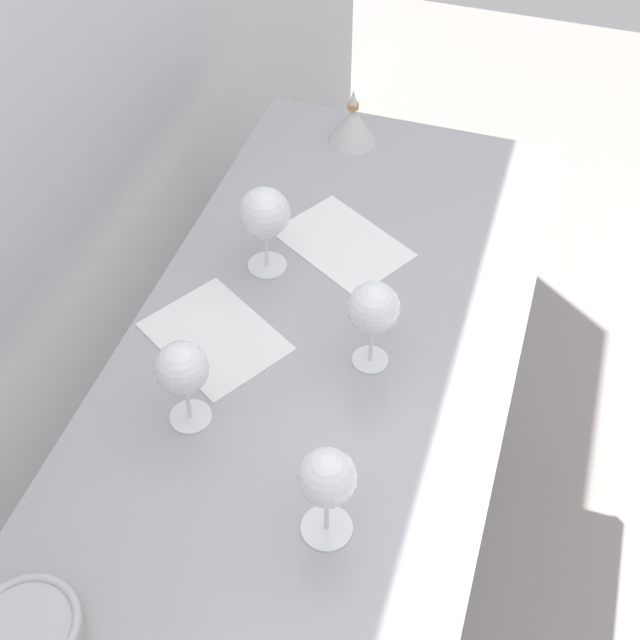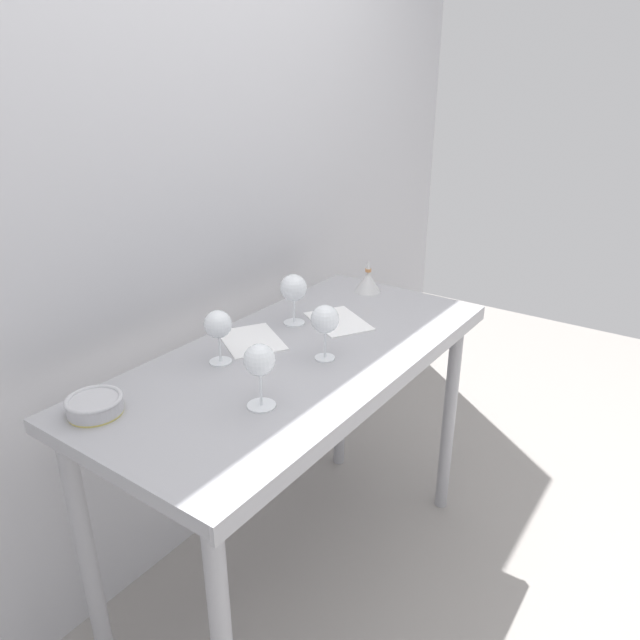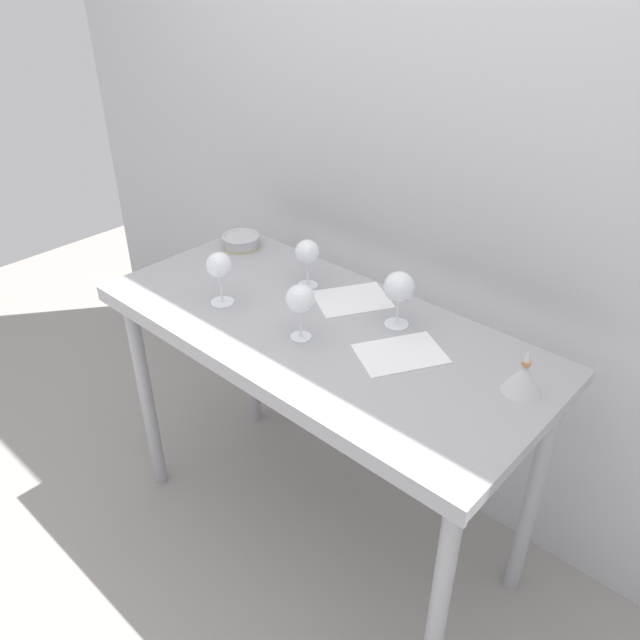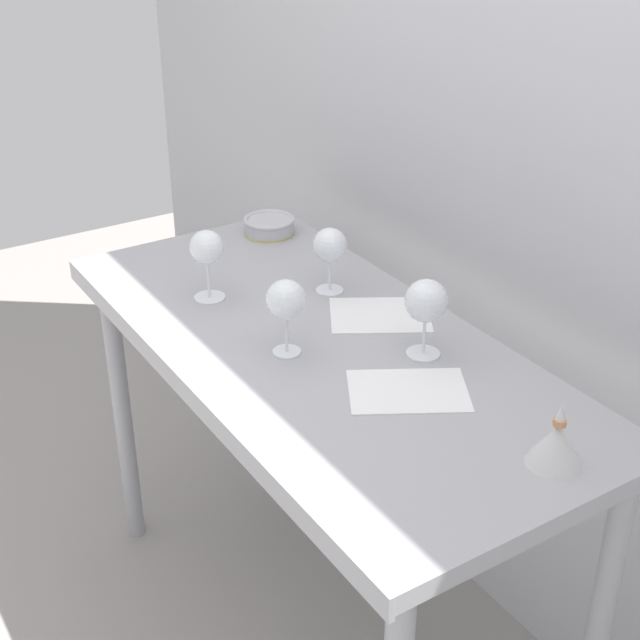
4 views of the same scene
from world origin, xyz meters
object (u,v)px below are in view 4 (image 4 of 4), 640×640
at_px(wine_glass_near_center, 286,301).
at_px(tasting_bowl, 269,225).
at_px(wine_glass_far_left, 330,247).
at_px(wine_glass_near_left, 207,250).
at_px(decanter_funnel, 557,444).
at_px(tasting_sheet_upper, 408,391).
at_px(tasting_sheet_lower, 380,315).
at_px(wine_glass_far_right, 426,303).

xyz_separation_m(wine_glass_near_center, tasting_bowl, (-0.59, 0.29, -0.10)).
bearing_deg(tasting_bowl, wine_glass_far_left, -7.85).
distance_m(wine_glass_near_left, decanter_funnel, 0.94).
bearing_deg(tasting_sheet_upper, tasting_sheet_lower, -175.59).
bearing_deg(wine_glass_near_left, tasting_sheet_upper, 14.41).
relative_size(wine_glass_far_right, wine_glass_far_left, 1.07).
relative_size(wine_glass_near_center, wine_glass_far_left, 1.04).
xyz_separation_m(wine_glass_far_left, wine_glass_near_left, (-0.12, -0.26, 0.01)).
bearing_deg(decanter_funnel, wine_glass_near_center, -161.03).
relative_size(wine_glass_near_left, decanter_funnel, 1.40).
distance_m(tasting_sheet_upper, tasting_sheet_lower, 0.32).
xyz_separation_m(wine_glass_near_left, decanter_funnel, (0.90, 0.22, -0.08)).
xyz_separation_m(wine_glass_near_left, tasting_sheet_upper, (0.58, 0.15, -0.12)).
height_order(tasting_sheet_upper, decanter_funnel, decanter_funnel).
bearing_deg(tasting_sheet_lower, wine_glass_near_left, -103.87).
bearing_deg(tasting_bowl, wine_glass_near_left, -49.74).
bearing_deg(wine_glass_far_left, decanter_funnel, -2.70).
distance_m(tasting_sheet_upper, tasting_bowl, 0.86).
bearing_deg(wine_glass_near_center, tasting_sheet_upper, 25.62).
xyz_separation_m(wine_glass_near_center, decanter_funnel, (0.58, 0.20, -0.08)).
height_order(wine_glass_far_right, tasting_sheet_upper, wine_glass_far_right).
bearing_deg(wine_glass_far_left, tasting_sheet_upper, -13.76).
relative_size(tasting_bowl, decanter_funnel, 1.14).
distance_m(wine_glass_near_left, tasting_sheet_upper, 0.61).
xyz_separation_m(wine_glass_near_center, tasting_sheet_upper, (0.26, 0.13, -0.12)).
bearing_deg(tasting_sheet_upper, wine_glass_near_center, -124.15).
relative_size(tasting_sheet_lower, tasting_bowl, 1.61).
bearing_deg(wine_glass_far_right, wine_glass_far_left, -179.55).
height_order(wine_glass_near_center, tasting_sheet_lower, wine_glass_near_center).
xyz_separation_m(tasting_sheet_upper, tasting_sheet_lower, (-0.29, 0.14, 0.00)).
height_order(wine_glass_near_center, wine_glass_far_left, wine_glass_near_center).
relative_size(wine_glass_near_left, tasting_sheet_lower, 0.76).
relative_size(wine_glass_near_center, tasting_sheet_lower, 0.75).
height_order(wine_glass_near_left, decanter_funnel, wine_glass_near_left).
distance_m(wine_glass_near_center, wine_glass_far_left, 0.31).
xyz_separation_m(wine_glass_far_right, wine_glass_near_left, (-0.48, -0.26, 0.00)).
height_order(tasting_sheet_upper, tasting_bowl, tasting_bowl).
distance_m(wine_glass_far_right, tasting_sheet_lower, 0.23).
bearing_deg(wine_glass_near_center, wine_glass_near_left, -175.71).
bearing_deg(decanter_funnel, wine_glass_near_left, -166.03).
xyz_separation_m(wine_glass_far_right, wine_glass_far_left, (-0.36, -0.00, -0.01)).
xyz_separation_m(wine_glass_near_center, tasting_sheet_lower, (-0.03, 0.27, -0.12)).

